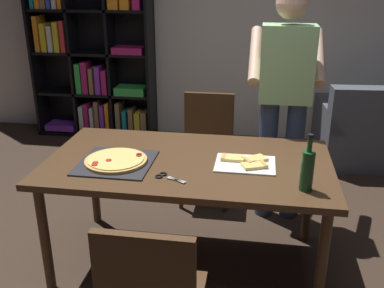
% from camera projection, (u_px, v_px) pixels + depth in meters
% --- Properties ---
extents(ground_plane, '(12.00, 12.00, 0.00)m').
position_uv_depth(ground_plane, '(189.00, 261.00, 2.98)').
color(ground_plane, '#38281E').
extents(back_wall, '(6.40, 0.10, 2.80)m').
position_uv_depth(back_wall, '(227.00, 15.00, 4.87)').
color(back_wall, silver).
rests_on(back_wall, ground_plane).
extents(dining_table, '(1.76, 0.97, 0.75)m').
position_uv_depth(dining_table, '(188.00, 170.00, 2.74)').
color(dining_table, '#4C331E').
rests_on(dining_table, ground_plane).
extents(chair_far_side, '(0.42, 0.42, 0.90)m').
position_uv_depth(chair_far_side, '(207.00, 141.00, 3.69)').
color(chair_far_side, '#472D19').
rests_on(chair_far_side, ground_plane).
extents(bookshelf, '(1.40, 0.35, 1.95)m').
position_uv_depth(bookshelf, '(94.00, 56.00, 5.05)').
color(bookshelf, black).
rests_on(bookshelf, ground_plane).
extents(person_serving_pizza, '(0.55, 0.54, 1.75)m').
position_uv_depth(person_serving_pizza, '(285.00, 94.00, 3.22)').
color(person_serving_pizza, '#38476B').
rests_on(person_serving_pizza, ground_plane).
extents(pepperoni_pizza_on_tray, '(0.44, 0.44, 0.04)m').
position_uv_depth(pepperoni_pizza_on_tray, '(116.00, 161.00, 2.66)').
color(pepperoni_pizza_on_tray, '#2D2D33').
rests_on(pepperoni_pizza_on_tray, dining_table).
extents(pizza_slices_on_towel, '(0.36, 0.28, 0.03)m').
position_uv_depth(pizza_slices_on_towel, '(246.00, 163.00, 2.65)').
color(pizza_slices_on_towel, white).
rests_on(pizza_slices_on_towel, dining_table).
extents(wine_bottle, '(0.07, 0.07, 0.32)m').
position_uv_depth(wine_bottle, '(307.00, 169.00, 2.30)').
color(wine_bottle, '#194723').
rests_on(wine_bottle, dining_table).
extents(kitchen_scissors, '(0.20, 0.13, 0.01)m').
position_uv_depth(kitchen_scissors, '(166.00, 177.00, 2.48)').
color(kitchen_scissors, silver).
rests_on(kitchen_scissors, dining_table).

